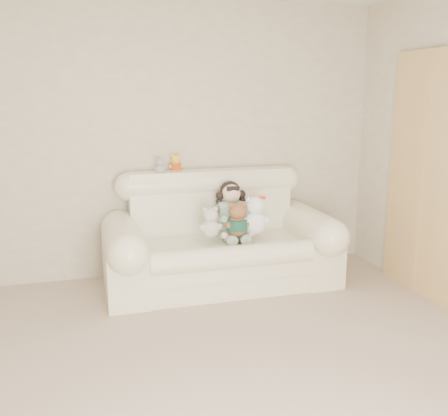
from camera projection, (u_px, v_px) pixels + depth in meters
The scene contains 9 objects.
wall_back at pixel (149, 141), 4.79m from camera, with size 4.50×4.50×0.00m, color beige.
sofa at pixel (221, 231), 4.64m from camera, with size 2.10×0.95×1.03m, color #FFF4CD, non-canonical shape.
door_panel at pixel (423, 175), 4.40m from camera, with size 0.06×0.90×2.10m, color tan.
seated_child at pixel (231, 209), 4.71m from camera, with size 0.33×0.40×0.54m, color #2B673D, non-canonical shape.
brown_teddy at pixel (237, 216), 4.50m from camera, with size 0.23×0.18×0.36m, color brown, non-canonical shape.
white_cat at pixel (255, 211), 4.55m from camera, with size 0.27×0.21×0.42m, color white, non-canonical shape.
cream_teddy at pixel (210, 219), 4.45m from camera, with size 0.21×0.16×0.33m, color beige, non-canonical shape.
yellow_mini_bear at pixel (176, 162), 4.78m from camera, with size 0.13×0.10×0.21m, color yellow, non-canonical shape.
grey_mini_plush at pixel (160, 165), 4.71m from camera, with size 0.11×0.09×0.17m, color #A9A9B0, non-canonical shape.
Camera 1 is at (-0.64, -2.32, 1.73)m, focal length 40.82 mm.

